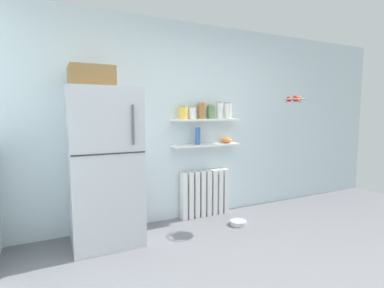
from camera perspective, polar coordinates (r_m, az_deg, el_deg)
The scene contains 16 objects.
ground_plane at distance 3.01m, azimuth 12.85°, elevation -22.26°, with size 7.04×7.04×0.00m, color slate.
back_wall at distance 3.98m, azimuth -0.82°, elevation 4.31°, with size 7.04×0.10×2.60m, color silver.
refrigerator at distance 3.31m, azimuth -16.77°, elevation -3.45°, with size 0.73×0.69×1.90m.
radiator at distance 4.10m, azimuth 2.53°, elevation -9.57°, with size 0.71×0.12×0.63m.
wall_shelf_lower at distance 3.95m, azimuth 2.78°, elevation -0.19°, with size 0.96×0.22×0.03m, color white.
wall_shelf_upper at distance 3.93m, azimuth 2.81°, elevation 4.74°, with size 0.96×0.22×0.03m, color white.
storage_jar_0 at distance 3.77m, azimuth -1.74°, elevation 6.16°, with size 0.12×0.12×0.17m.
storage_jar_1 at distance 3.83m, azimuth 0.12°, elevation 6.12°, with size 0.10×0.10×0.17m.
storage_jar_2 at distance 3.89m, azimuth 1.93°, elevation 6.55°, with size 0.11×0.11×0.23m.
storage_jar_3 at distance 3.96m, azimuth 3.68°, elevation 6.32°, with size 0.10×0.10×0.20m.
storage_jar_4 at distance 4.03m, azimuth 5.38°, elevation 6.56°, with size 0.09×0.09×0.23m.
storage_jar_5 at distance 4.10m, azimuth 7.01°, elevation 6.50°, with size 0.10×0.10×0.23m.
vase at distance 3.88m, azimuth 1.12°, elevation 1.57°, with size 0.07×0.07×0.23m, color #38609E.
shelf_bowl at distance 4.11m, azimuth 6.74°, elevation 0.71°, with size 0.16×0.16×0.07m, color orange.
pet_food_bowl at distance 3.92m, azimuth 9.02°, elevation -14.90°, with size 0.21×0.21×0.05m, color #B7B7BC.
hanging_fruit_basket at distance 4.26m, azimuth 19.44°, elevation 8.18°, with size 0.30×0.30×0.10m.
Camera 1 is at (-1.69, -1.55, 1.42)m, focal length 27.36 mm.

